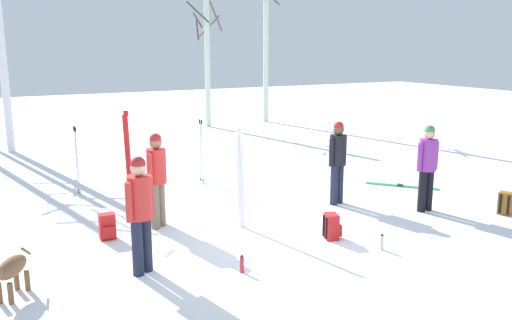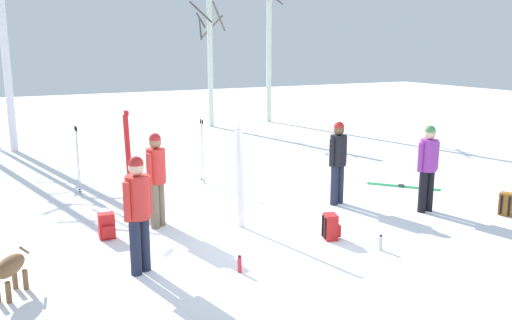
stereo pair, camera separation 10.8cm
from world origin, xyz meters
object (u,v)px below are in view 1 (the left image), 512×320
ski_poles_0 (201,150)px  birch_tree_4 (266,33)px  backpack_1 (107,227)px  birch_tree_3 (207,52)px  backpack_0 (506,203)px  water_bottle_0 (242,264)px  ski_pair_planted_1 (128,160)px  person_2 (157,174)px  ski_pair_planted_0 (241,177)px  person_1 (338,157)px  backpack_2 (332,227)px  ski_pair_lying_0 (402,186)px  person_3 (140,208)px  water_bottle_1 (382,242)px  person_0 (427,162)px  dog (10,270)px  ski_poles_1 (77,159)px

ski_poles_0 → birch_tree_4: 10.96m
backpack_1 → birch_tree_3: birch_tree_3 is taller
backpack_0 → water_bottle_0: 5.74m
ski_pair_planted_1 → water_bottle_0: ski_pair_planted_1 is taller
backpack_0 → birch_tree_4: size_ratio=0.06×
person_2 → backpack_1: (-0.95, -0.19, -0.77)m
backpack_1 → person_2: bearing=11.1°
ski_pair_planted_0 → backpack_0: ski_pair_planted_0 is taller
ski_pair_planted_0 → person_1: bearing=9.3°
ski_pair_planted_1 → backpack_0: (6.33, -3.86, -0.76)m
backpack_1 → backpack_2: bearing=-27.6°
birch_tree_3 → ski_pair_lying_0: bearing=-88.0°
person_3 → person_2: bearing=66.0°
ski_pair_planted_0 → water_bottle_1: (1.51, -2.04, -0.81)m
ski_pair_lying_0 → person_0: bearing=-119.2°
ski_pair_planted_0 → backpack_1: size_ratio=4.27×
water_bottle_1 → ski_pair_planted_1: bearing=125.3°
dog → ski_poles_0: (4.42, 4.40, 0.42)m
ski_pair_planted_1 → birch_tree_3: bearing=59.1°
person_3 → water_bottle_1: person_3 is taller
ski_pair_lying_0 → ski_poles_0: ski_poles_0 is taller
backpack_1 → birch_tree_4: bearing=50.6°
ski_pair_planted_1 → person_1: bearing=-24.6°
dog → water_bottle_1: 5.45m
person_2 → ski_poles_0: bearing=54.0°
ski_pair_planted_1 → birch_tree_4: bearing=48.8°
ski_poles_0 → backpack_0: size_ratio=3.45×
ski_pair_planted_1 → ski_poles_0: size_ratio=1.29×
ski_pair_planted_1 → water_bottle_0: 4.06m
person_1 → ski_poles_0: person_1 is taller
water_bottle_1 → birch_tree_3: bearing=78.9°
ski_poles_1 → person_1: bearing=-35.0°
person_1 → backpack_1: person_1 is taller
birch_tree_3 → ski_pair_planted_0: bearing=-109.9°
person_1 → water_bottle_0: size_ratio=6.61×
person_0 → person_3: bearing=-176.9°
ski_poles_1 → backpack_0: bearing=-36.9°
person_1 → ski_pair_lying_0: bearing=10.8°
person_0 → ski_poles_1: person_0 is taller
water_bottle_0 → person_3: bearing=152.7°
backpack_2 → ski_poles_1: bearing=124.1°
person_3 → ski_pair_lying_0: person_3 is taller
ski_poles_1 → ski_pair_planted_1: bearing=-62.7°
person_0 → birch_tree_3: (0.54, 12.37, 1.98)m
person_0 → person_1: 1.75m
backpack_0 → birch_tree_3: bearing=93.0°
person_1 → ski_pair_planted_0: size_ratio=0.91×
person_1 → backpack_2: 2.23m
ski_pair_planted_1 → water_bottle_0: size_ratio=7.56×
dog → ski_poles_0: ski_poles_0 is taller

